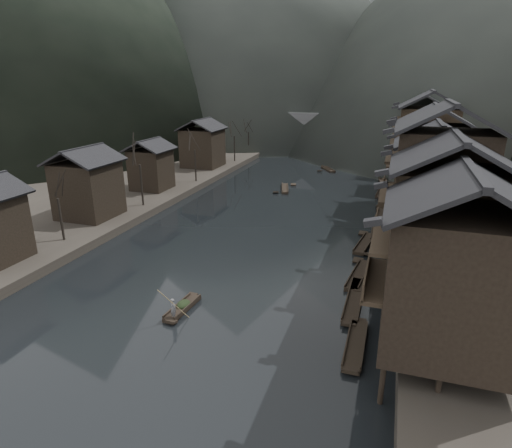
% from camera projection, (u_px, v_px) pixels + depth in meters
% --- Properties ---
extents(water, '(300.00, 300.00, 0.00)m').
position_uv_depth(water, '(215.00, 283.00, 36.81)').
color(water, black).
rests_on(water, ground).
extents(left_bank, '(40.00, 200.00, 1.20)m').
position_uv_depth(left_bank, '(131.00, 165.00, 82.86)').
color(left_bank, '#2D2823').
rests_on(left_bank, ground).
extents(stilt_houses, '(9.00, 67.60, 15.47)m').
position_uv_depth(stilt_houses, '(431.00, 156.00, 46.21)').
color(stilt_houses, black).
rests_on(stilt_houses, ground).
extents(left_houses, '(8.10, 53.20, 8.73)m').
position_uv_depth(left_houses, '(135.00, 162.00, 59.08)').
color(left_houses, black).
rests_on(left_houses, left_bank).
extents(bare_trees, '(3.86, 74.45, 7.73)m').
position_uv_depth(bare_trees, '(162.00, 156.00, 58.93)').
color(bare_trees, black).
rests_on(bare_trees, left_bank).
extents(moored_sampans, '(2.90, 59.70, 0.47)m').
position_uv_depth(moored_sampans, '(375.00, 222.00, 51.75)').
color(moored_sampans, black).
rests_on(moored_sampans, water).
extents(midriver_boats, '(7.13, 22.71, 0.45)m').
position_uv_depth(midriver_boats, '(307.00, 178.00, 73.84)').
color(midriver_boats, black).
rests_on(midriver_boats, water).
extents(stone_bridge, '(40.00, 6.00, 9.00)m').
position_uv_depth(stone_bridge, '(337.00, 130.00, 99.83)').
color(stone_bridge, '#4C4C4F').
rests_on(stone_bridge, ground).
extents(hero_sampan, '(1.23, 4.56, 0.43)m').
position_uv_depth(hero_sampan, '(183.00, 308.00, 32.49)').
color(hero_sampan, black).
rests_on(hero_sampan, water).
extents(cargo_heap, '(1.00, 1.30, 0.60)m').
position_uv_depth(cargo_heap, '(183.00, 300.00, 32.51)').
color(cargo_heap, black).
rests_on(cargo_heap, hero_sampan).
extents(boatman, '(0.71, 0.65, 1.63)m').
position_uv_depth(boatman, '(173.00, 306.00, 30.70)').
color(boatman, slate).
rests_on(boatman, hero_sampan).
extents(bamboo_pole, '(1.59, 2.00, 3.26)m').
position_uv_depth(bamboo_pole, '(173.00, 275.00, 29.84)').
color(bamboo_pole, '#8C7A51').
rests_on(bamboo_pole, boatman).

